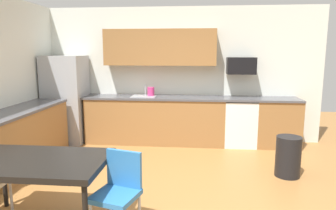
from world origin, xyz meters
The scene contains 17 objects.
ground_plane centered at (0.00, 0.00, 0.00)m, with size 12.00×12.00×0.00m, color #9E6B38.
wall_back centered at (0.00, 2.65, 1.35)m, with size 5.80×0.10×2.70m, color silver.
cabinet_run_back centered at (-0.39, 2.30, 0.45)m, with size 2.73×0.60×0.90m, color olive.
cabinet_run_back_right centered at (1.99, 2.30, 0.45)m, with size 0.82×0.60×0.90m, color olive.
cabinet_run_left centered at (-2.30, 0.80, 0.45)m, with size 0.60×2.00×0.90m, color olive.
countertop_back centered at (0.00, 2.30, 0.92)m, with size 4.80×0.64×0.04m, color #4C4C51.
countertop_left centered at (-2.30, 0.80, 0.92)m, with size 0.64×2.00×0.04m, color #4C4C51.
upper_cabinets_back centered at (-0.30, 2.43, 1.90)m, with size 2.20×0.34×0.70m, color olive.
refrigerator centered at (-2.18, 2.22, 0.87)m, with size 0.76×0.70×1.74m, color #9EA0A5.
oven_range centered at (1.28, 2.30, 0.46)m, with size 0.60×0.60×0.91m.
microwave centered at (1.28, 2.40, 1.55)m, with size 0.54×0.36×0.32m, color black.
sink_basin centered at (-0.61, 2.30, 0.88)m, with size 0.48×0.40×0.14m, color #A5A8AD.
sink_faucet centered at (-0.61, 2.48, 1.04)m, with size 0.02×0.02×0.24m, color #B2B5BA.
dining_table centered at (-1.15, -0.88, 0.68)m, with size 1.40×0.90×0.74m.
chair_near_table centered at (-0.30, -0.93, 0.50)m, with size 0.50×0.50×0.85m.
trash_bin centered at (1.80, 0.78, 0.30)m, with size 0.36×0.36×0.60m, color black.
kettle centered at (-0.48, 2.35, 1.02)m, with size 0.14×0.14×0.20m, color #CC3372.
Camera 1 is at (0.46, -3.73, 1.82)m, focal length 33.18 mm.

